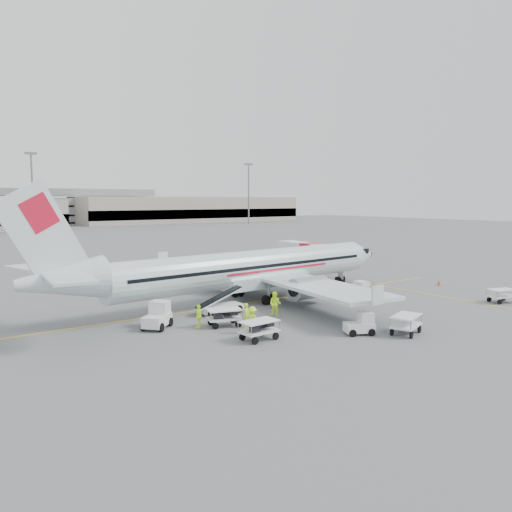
{
  "coord_description": "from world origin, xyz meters",
  "views": [
    {
      "loc": [
        -26.75,
        -35.23,
        9.0
      ],
      "look_at": [
        0.0,
        2.0,
        3.8
      ],
      "focal_mm": 35.0,
      "sensor_mm": 36.0,
      "label": 1
    }
  ],
  "objects_px": {
    "aircraft": "(253,244)",
    "tug_fore": "(357,291)",
    "tug_mid": "(359,323)",
    "jet_bridge": "(311,259)",
    "tug_aft": "(157,315)",
    "belt_loader": "(221,298)"
  },
  "relations": [
    {
      "from": "tug_fore",
      "to": "tug_mid",
      "type": "bearing_deg",
      "value": -132.98
    },
    {
      "from": "jet_bridge",
      "to": "tug_mid",
      "type": "height_order",
      "value": "jet_bridge"
    },
    {
      "from": "aircraft",
      "to": "tug_aft",
      "type": "xyz_separation_m",
      "value": [
        -11.11,
        -4.05,
        -4.14
      ]
    },
    {
      "from": "tug_fore",
      "to": "tug_aft",
      "type": "relative_size",
      "value": 0.92
    },
    {
      "from": "jet_bridge",
      "to": "tug_fore",
      "type": "height_order",
      "value": "jet_bridge"
    },
    {
      "from": "tug_fore",
      "to": "tug_mid",
      "type": "relative_size",
      "value": 1.13
    },
    {
      "from": "tug_mid",
      "to": "tug_aft",
      "type": "relative_size",
      "value": 0.81
    },
    {
      "from": "aircraft",
      "to": "tug_mid",
      "type": "distance_m",
      "value": 14.11
    },
    {
      "from": "belt_loader",
      "to": "tug_mid",
      "type": "xyz_separation_m",
      "value": [
        4.24,
        -10.76,
        -0.51
      ]
    },
    {
      "from": "aircraft",
      "to": "tug_aft",
      "type": "relative_size",
      "value": 15.36
    },
    {
      "from": "aircraft",
      "to": "jet_bridge",
      "type": "xyz_separation_m",
      "value": [
        14.41,
        8.27,
        -3.14
      ]
    },
    {
      "from": "jet_bridge",
      "to": "tug_aft",
      "type": "bearing_deg",
      "value": -149.8
    },
    {
      "from": "aircraft",
      "to": "tug_fore",
      "type": "bearing_deg",
      "value": -40.52
    },
    {
      "from": "jet_bridge",
      "to": "tug_fore",
      "type": "relative_size",
      "value": 6.64
    },
    {
      "from": "tug_mid",
      "to": "tug_aft",
      "type": "bearing_deg",
      "value": 163.57
    },
    {
      "from": "belt_loader",
      "to": "tug_mid",
      "type": "distance_m",
      "value": 11.57
    },
    {
      "from": "tug_fore",
      "to": "aircraft",
      "type": "bearing_deg",
      "value": 147.6
    },
    {
      "from": "tug_mid",
      "to": "tug_aft",
      "type": "xyz_separation_m",
      "value": [
        -10.36,
        9.36,
        0.17
      ]
    },
    {
      "from": "jet_bridge",
      "to": "belt_loader",
      "type": "relative_size",
      "value": 3.13
    },
    {
      "from": "aircraft",
      "to": "belt_loader",
      "type": "xyz_separation_m",
      "value": [
        -4.99,
        -2.66,
        -3.8
      ]
    },
    {
      "from": "belt_loader",
      "to": "tug_aft",
      "type": "distance_m",
      "value": 6.28
    },
    {
      "from": "jet_bridge",
      "to": "tug_mid",
      "type": "distance_m",
      "value": 26.48
    }
  ]
}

